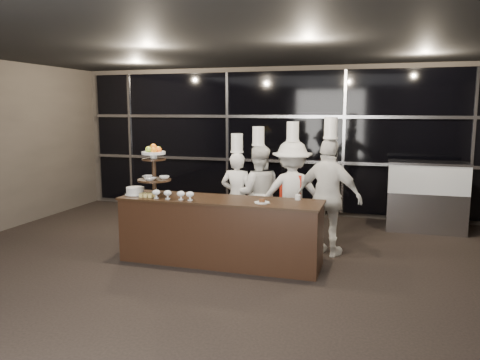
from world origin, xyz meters
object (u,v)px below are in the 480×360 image
(chef_a, at_px, (237,195))
(buffet_counter, at_px, (220,231))
(display_stand, at_px, (154,166))
(layer_cake, at_px, (135,191))
(chef_c, at_px, (292,193))
(chef_d, at_px, (329,197))
(chef_b, at_px, (258,193))
(display_case, at_px, (427,193))

(chef_a, bearing_deg, buffet_counter, -84.72)
(display_stand, xyz_separation_m, layer_cake, (-0.29, -0.05, -0.37))
(chef_a, bearing_deg, chef_c, 3.38)
(buffet_counter, xyz_separation_m, display_stand, (-1.00, -0.00, 0.87))
(chef_c, distance_m, chef_d, 0.73)
(layer_cake, bearing_deg, buffet_counter, 2.23)
(chef_b, distance_m, chef_d, 1.26)
(display_case, distance_m, chef_b, 3.07)
(display_case, height_order, chef_b, chef_b)
(display_case, xyz_separation_m, chef_c, (-2.13, -1.53, 0.15))
(display_case, distance_m, chef_c, 2.62)
(display_stand, height_order, chef_c, chef_c)
(buffet_counter, distance_m, layer_cake, 1.38)
(chef_c, bearing_deg, display_stand, -146.35)
(chef_a, relative_size, chef_d, 0.87)
(chef_d, bearing_deg, chef_a, 167.58)
(display_case, height_order, chef_d, chef_d)
(chef_b, bearing_deg, chef_c, -4.75)
(display_case, bearing_deg, chef_d, -128.18)
(layer_cake, xyz_separation_m, display_case, (4.20, 2.77, -0.29))
(display_stand, distance_m, chef_a, 1.55)
(chef_c, bearing_deg, display_case, 35.71)
(buffet_counter, relative_size, display_case, 2.12)
(layer_cake, relative_size, chef_b, 0.16)
(layer_cake, bearing_deg, chef_c, 30.87)
(buffet_counter, xyz_separation_m, chef_d, (1.41, 0.80, 0.42))
(layer_cake, height_order, chef_c, chef_c)
(chef_b, relative_size, chef_d, 0.92)
(layer_cake, height_order, chef_a, chef_a)
(display_case, bearing_deg, buffet_counter, -136.98)
(buffet_counter, xyz_separation_m, layer_cake, (-1.29, -0.05, 0.51))
(chef_a, distance_m, chef_d, 1.55)
(display_case, relative_size, chef_c, 0.68)
(layer_cake, distance_m, chef_a, 1.69)
(chef_b, bearing_deg, buffet_counter, -100.18)
(display_stand, distance_m, chef_d, 2.58)
(layer_cake, height_order, display_case, display_case)
(display_case, relative_size, chef_b, 0.71)
(buffet_counter, distance_m, chef_d, 1.67)
(layer_cake, xyz_separation_m, chef_b, (1.51, 1.29, -0.17))
(chef_d, bearing_deg, buffet_counter, -150.27)
(display_stand, bearing_deg, chef_a, 51.76)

